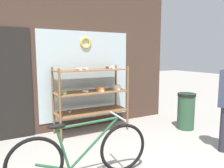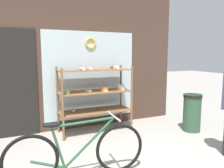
% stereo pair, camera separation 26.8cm
% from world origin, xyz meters
% --- Properties ---
extents(storefront_facade, '(4.58, 0.13, 3.25)m').
position_xyz_m(storefront_facade, '(-0.04, 2.85, 1.58)').
color(storefront_facade, '#473328').
rests_on(storefront_facade, ground_plane).
extents(display_case, '(1.49, 0.56, 1.37)m').
position_xyz_m(display_case, '(0.18, 2.44, 0.85)').
color(display_case, brown).
rests_on(display_case, ground_plane).
extents(bicycle, '(1.82, 0.46, 0.81)m').
position_xyz_m(bicycle, '(-0.65, 0.83, 0.36)').
color(bicycle, black).
rests_on(bicycle, ground_plane).
extents(trash_bin, '(0.38, 0.38, 0.78)m').
position_xyz_m(trash_bin, '(2.03, 1.63, 0.42)').
color(trash_bin, '#2D5138').
rests_on(trash_bin, ground_plane).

